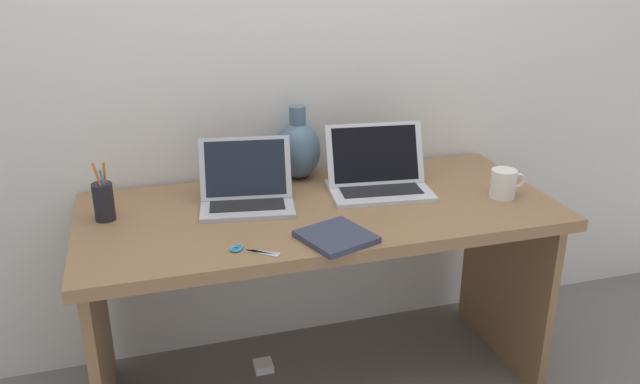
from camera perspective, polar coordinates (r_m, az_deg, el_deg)
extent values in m
plane|color=slate|center=(2.48, 0.00, -16.56)|extent=(6.00, 6.00, 0.00)
cube|color=silver|center=(2.34, -2.73, 13.42)|extent=(4.40, 0.04, 2.40)
cube|color=olive|center=(2.12, 0.00, -1.76)|extent=(1.55, 0.69, 0.04)
cube|color=olive|center=(2.23, -18.88, -12.24)|extent=(0.03, 0.58, 0.67)
cube|color=olive|center=(2.57, 16.06, -7.13)|extent=(0.03, 0.58, 0.67)
cube|color=#B2B2B7|center=(2.11, -6.45, -1.19)|extent=(0.33, 0.27, 0.01)
cube|color=black|center=(2.11, -6.46, -0.96)|extent=(0.26, 0.17, 0.00)
cube|color=#B2B2B7|center=(2.14, -6.61, 2.10)|extent=(0.31, 0.13, 0.20)
cube|color=black|center=(2.14, -6.61, 2.10)|extent=(0.27, 0.12, 0.17)
cube|color=silver|center=(2.23, 5.29, 0.12)|extent=(0.37, 0.27, 0.01)
cube|color=black|center=(2.23, 5.29, 0.34)|extent=(0.29, 0.17, 0.00)
cube|color=silver|center=(2.26, 4.89, 3.37)|extent=(0.35, 0.13, 0.20)
cube|color=black|center=(2.26, 4.89, 3.37)|extent=(0.31, 0.12, 0.18)
ellipsoid|color=slate|center=(2.33, -1.97, 3.71)|extent=(0.17, 0.17, 0.21)
cylinder|color=slate|center=(2.30, -2.01, 6.77)|extent=(0.06, 0.06, 0.07)
cube|color=#33384C|center=(1.88, 1.44, -3.97)|extent=(0.24, 0.24, 0.02)
cylinder|color=white|center=(2.26, 15.89, 0.72)|extent=(0.09, 0.09, 0.10)
torus|color=white|center=(2.28, 17.07, 0.97)|extent=(0.05, 0.01, 0.05)
cylinder|color=black|center=(2.10, -18.58, -0.83)|extent=(0.06, 0.06, 0.12)
cylinder|color=orange|center=(2.09, -18.44, 0.59)|extent=(0.01, 0.02, 0.15)
cylinder|color=#338CBF|center=(2.08, -18.46, 0.23)|extent=(0.02, 0.03, 0.13)
cylinder|color=orange|center=(2.07, -18.77, 0.45)|extent=(0.04, 0.01, 0.16)
cube|color=#B7B7BC|center=(1.82, -5.08, -5.35)|extent=(0.09, 0.06, 0.00)
cube|color=#B7B7BC|center=(1.81, -5.13, -5.42)|extent=(0.08, 0.07, 0.00)
torus|color=#338CBF|center=(1.84, -7.47, -5.03)|extent=(0.04, 0.03, 0.01)
torus|color=#338CBF|center=(1.85, -7.34, -4.90)|extent=(0.04, 0.04, 0.01)
cube|color=white|center=(2.55, -5.04, -15.08)|extent=(0.07, 0.07, 0.03)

